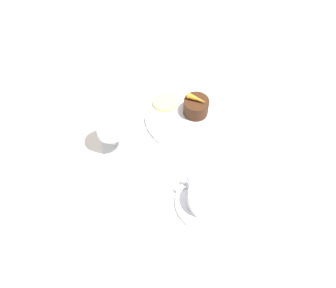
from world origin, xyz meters
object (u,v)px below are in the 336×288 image
Objects in this scene: dinner_plate at (188,115)px; fork at (222,162)px; wine_glass at (109,126)px; coffee_cup at (206,197)px; dessert_cake at (196,107)px.

fork is (-0.16, 0.03, -0.01)m from dinner_plate.
fork is at bearing -139.16° from wine_glass.
coffee_cup is 0.26m from dessert_cake.
coffee_cup reaches higher than dinner_plate.
dinner_plate is 1.36× the size of fork.
fork is at bearing -62.82° from coffee_cup.
fork is 0.16m from dessert_cake.
dessert_cake is at bearing -36.61° from coffee_cup.
wine_glass reaches higher than coffee_cup.
coffee_cup is 1.64× the size of dessert_cake.
coffee_cup is at bearing -164.51° from wine_glass.
dinner_plate is 2.14× the size of coffee_cup.
wine_glass is 0.76× the size of fork.
dessert_cake is at bearing -17.12° from fork.
dinner_plate is at bearing -102.50° from wine_glass.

